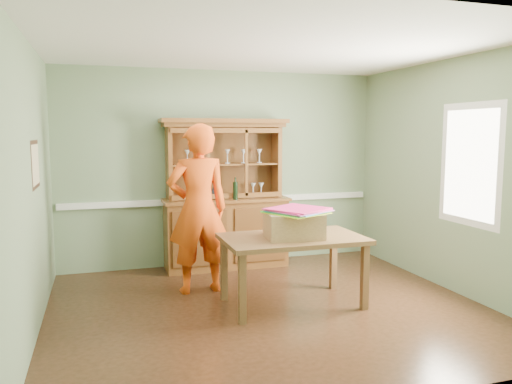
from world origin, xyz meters
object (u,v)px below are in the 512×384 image
object	(u,v)px
china_hutch	(225,215)
dining_table	(293,245)
cardboard_box	(294,225)
person	(198,209)

from	to	relation	value
china_hutch	dining_table	xyz separation A→B (m)	(0.31, -1.72, -0.06)
cardboard_box	person	bearing A→B (deg)	137.40
china_hutch	cardboard_box	size ratio (longest dim) A/B	3.53
china_hutch	person	distance (m)	1.16
person	cardboard_box	bearing A→B (deg)	134.47
cardboard_box	person	size ratio (longest dim) A/B	0.30
dining_table	person	size ratio (longest dim) A/B	0.77
dining_table	cardboard_box	distance (m)	0.23
china_hutch	person	world-z (taller)	china_hutch
china_hutch	dining_table	world-z (taller)	china_hutch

